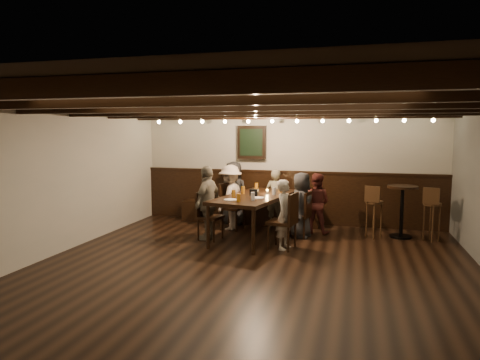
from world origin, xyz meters
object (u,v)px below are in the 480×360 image
(dining_table, at_px, (255,199))
(person_right_far, at_px, (285,214))
(person_bench_left, at_px, (234,193))
(high_top_table, at_px, (402,204))
(person_left_far, at_px, (208,203))
(chair_right_near, at_px, (299,223))
(person_right_near, at_px, (301,205))
(person_bench_centre, at_px, (276,198))
(person_bench_right, at_px, (316,203))
(chair_right_far, at_px, (283,232))
(person_left_near, at_px, (230,197))
(bar_stool_left, at_px, (374,219))
(chair_left_near, at_px, (232,215))
(chair_left_far, at_px, (210,225))
(bar_stool_right, at_px, (431,221))

(dining_table, distance_m, person_right_far, 0.89)
(person_bench_left, bearing_deg, high_top_table, -174.05)
(person_right_far, bearing_deg, person_left_far, 90.00)
(person_bench_left, distance_m, high_top_table, 3.37)
(chair_right_near, relative_size, person_right_near, 0.70)
(person_bench_centre, distance_m, person_bench_right, 0.91)
(chair_right_far, distance_m, person_right_far, 0.30)
(chair_right_near, relative_size, person_left_near, 0.66)
(chair_right_far, relative_size, person_right_near, 0.78)
(dining_table, bearing_deg, bar_stool_left, 25.56)
(bar_stool_left, bearing_deg, person_left_near, -160.80)
(chair_right_far, xyz_separation_m, person_right_near, (0.20, 0.88, 0.32))
(chair_left_near, relative_size, person_left_far, 0.69)
(person_bench_centre, bearing_deg, person_bench_left, 9.46)
(high_top_table, bearing_deg, person_right_far, -145.68)
(person_left_far, bearing_deg, person_right_far, 90.00)
(chair_left_far, height_order, person_left_near, person_left_near)
(dining_table, relative_size, person_bench_right, 1.95)
(person_left_far, bearing_deg, person_bench_left, -173.66)
(chair_left_far, distance_m, person_bench_centre, 1.70)
(person_left_far, bearing_deg, person_bench_centre, 153.43)
(chair_left_far, bearing_deg, person_bench_right, 129.83)
(chair_right_far, relative_size, person_bench_left, 0.71)
(person_bench_right, height_order, person_left_near, person_left_near)
(chair_right_near, relative_size, high_top_table, 0.88)
(chair_left_near, relative_size, person_bench_left, 0.70)
(person_bench_left, relative_size, person_right_far, 1.14)
(person_right_near, bearing_deg, bar_stool_left, -67.95)
(person_bench_left, relative_size, bar_stool_left, 1.36)
(chair_left_far, xyz_separation_m, person_left_far, (-0.03, 0.01, 0.41))
(chair_left_far, relative_size, chair_right_far, 0.92)
(person_left_far, height_order, high_top_table, person_left_far)
(chair_left_near, distance_m, bar_stool_left, 2.76)
(chair_right_far, relative_size, bar_stool_right, 0.96)
(person_right_near, bearing_deg, chair_left_near, 90.00)
(dining_table, relative_size, person_bench_centre, 1.89)
(chair_right_near, relative_size, person_bench_right, 0.73)
(person_left_near, xyz_separation_m, bar_stool_left, (2.79, -0.01, -0.29))
(person_left_near, bearing_deg, chair_left_near, 90.00)
(person_bench_right, xyz_separation_m, person_right_far, (-0.40, -1.30, 0.00))
(chair_left_far, bearing_deg, chair_right_near, 122.06)
(person_left_near, bearing_deg, chair_right_near, 90.00)
(person_left_far, xyz_separation_m, high_top_table, (3.46, 1.08, -0.04))
(chair_left_near, xyz_separation_m, person_right_near, (1.44, -0.27, 0.33))
(dining_table, bearing_deg, person_bench_right, 45.00)
(chair_left_near, distance_m, bar_stool_right, 3.76)
(chair_right_far, bearing_deg, person_left_near, 58.53)
(chair_right_far, bearing_deg, person_right_far, -90.00)
(high_top_table, height_order, bar_stool_left, bar_stool_left)
(person_bench_centre, xyz_separation_m, person_bench_right, (0.86, -0.31, -0.02))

